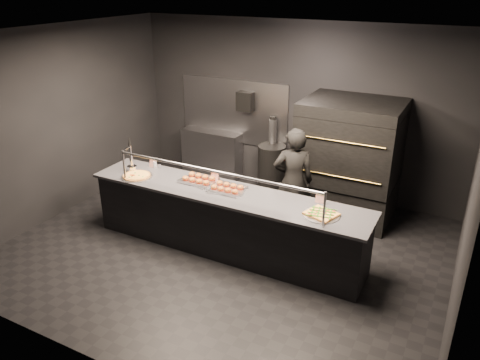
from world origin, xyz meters
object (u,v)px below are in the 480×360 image
Objects in this scene: square_pizza at (321,214)px; slider_tray_a at (199,179)px; towel_dispenser at (246,101)px; trash_bin at (272,168)px; prep_shelf at (212,153)px; fire_extinguisher at (273,131)px; slider_tray_b at (227,188)px; round_pizza at (137,176)px; beer_tap at (131,161)px; service_counter at (226,221)px; pizza_oven at (349,159)px; worker at (293,181)px.

slider_tray_a is at bearing 174.36° from square_pizza.
towel_dispenser is 1.30m from trash_bin.
slider_tray_a is (1.09, -2.18, 0.50)m from prep_shelf.
fire_extinguisher is 2.37m from slider_tray_b.
slider_tray_b is (1.41, 0.21, 0.01)m from round_pizza.
trash_bin is at bearing 126.36° from square_pizza.
prep_shelf is 2.16× the size of beer_tap.
trash_bin is at bearing -15.17° from towel_dispenser.
towel_dispenser reaches higher than prep_shelf.
towel_dispenser is 2.66m from round_pizza.
service_counter is 2.78m from towel_dispenser.
slider_tray_a is 1.92m from square_pizza.
pizza_oven is 1.15× the size of worker.
square_pizza is (1.75, -2.45, -0.12)m from fire_extinguisher.
beer_tap reaches higher than square_pizza.
beer_tap is at bearing -4.61° from worker.
slider_tray_a is at bearing -80.24° from towel_dispenser.
square_pizza reaches higher than trash_bin.
round_pizza is at bearing -162.40° from slider_tray_a.
pizza_oven is 3.37× the size of slider_tray_a.
fire_extinguisher is at bearing 3.66° from prep_shelf.
beer_tap is at bearing 179.07° from square_pizza.
prep_shelf is 2.38× the size of fire_extinguisher.
towel_dispenser is at bearing 133.28° from square_pizza.
pizza_oven is at bearing -17.89° from fire_extinguisher.
beer_tap is at bearing -172.80° from slider_tray_a.
service_counter is 8.81× the size of round_pizza.
service_counter is 3.42× the size of prep_shelf.
fire_extinguisher is at bearing 1.04° from towel_dispenser.
service_counter is at bearing 0.11° from beer_tap.
towel_dispenser is 0.63× the size of beer_tap.
service_counter reaches higher than round_pizza.
service_counter is 2.15× the size of pizza_oven.
round_pizza is 2.82m from square_pizza.
slider_tray_b reaches higher than trash_bin.
service_counter is at bearing 6.03° from round_pizza.
prep_shelf is at bearing 171.46° from pizza_oven.
pizza_oven is 4.18× the size of square_pizza.
fire_extinguisher is 2.27m from slider_tray_a.
round_pizza is at bearing 0.70° from worker.
worker is (2.23, -1.36, 0.38)m from prep_shelf.
beer_tap is at bearing -177.73° from slider_tray_b.
square_pizza is at bearing 99.54° from worker.
pizza_oven is 2.88m from prep_shelf.
square_pizza is at bearing -0.93° from beer_tap.
square_pizza is 0.54× the size of trash_bin.
towel_dispenser reaches higher than trash_bin.
beer_tap reaches higher than trash_bin.
pizza_oven reaches higher than service_counter.
worker is (0.90, -1.26, 0.41)m from trash_bin.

